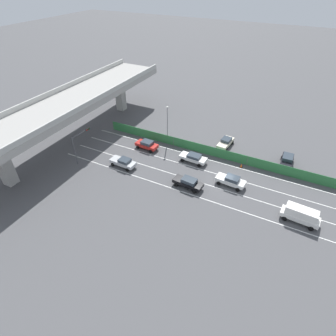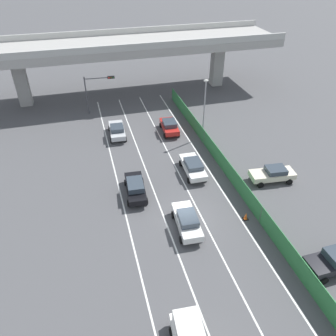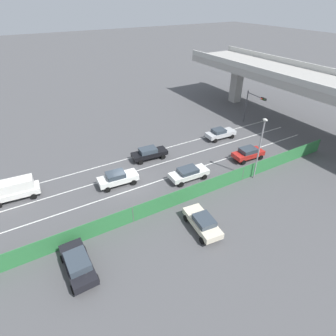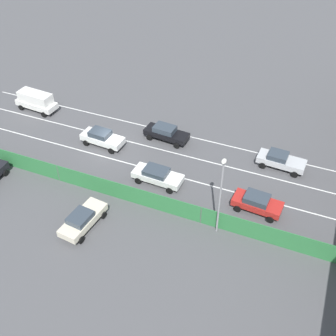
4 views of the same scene
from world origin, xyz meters
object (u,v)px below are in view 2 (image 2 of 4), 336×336
traffic_light (97,87)px  car_sedan_red (169,126)px  parked_sedan_cream (273,174)px  car_sedan_white (187,221)px  car_hatchback_white (193,166)px  street_lamp (205,104)px  traffic_cone (246,216)px  car_sedan_black (135,187)px  car_sedan_silver (117,130)px

traffic_light → car_sedan_red: bearing=-45.4°
parked_sedan_cream → car_sedan_white: bearing=-158.6°
car_hatchback_white → street_lamp: size_ratio=0.63×
parked_sedan_cream → traffic_cone: bearing=-139.3°
traffic_light → street_lamp: size_ratio=0.71×
car_sedan_red → car_sedan_white: car_sedan_white is taller
car_sedan_red → car_sedan_white: size_ratio=0.94×
car_sedan_black → traffic_light: 19.69m
car_sedan_black → street_lamp: street_lamp is taller
car_hatchback_white → parked_sedan_cream: size_ratio=1.01×
traffic_cone → car_sedan_black: bearing=145.7°
car_sedan_black → street_lamp: (10.18, 8.78, 3.64)m
car_sedan_silver → traffic_light: bearing=101.1°
parked_sedan_cream → traffic_light: 26.23m
car_sedan_red → car_sedan_black: car_sedan_red is taller
street_lamp → car_sedan_silver: bearing=162.8°
car_hatchback_white → car_sedan_red: car_sedan_red is taller
car_sedan_silver → street_lamp: street_lamp is taller
street_lamp → traffic_cone: size_ratio=10.51×
traffic_light → street_lamp: 15.81m
car_hatchback_white → traffic_light: size_ratio=0.89×
car_sedan_white → parked_sedan_cream: 11.39m
car_sedan_red → parked_sedan_cream: bearing=-59.9°
car_sedan_white → street_lamp: size_ratio=0.61×
car_sedan_red → car_sedan_silver: 6.65m
car_hatchback_white → car_sedan_red: (0.04, 9.33, 0.04)m
car_hatchback_white → traffic_cone: 8.23m
parked_sedan_cream → traffic_cone: 6.84m
car_sedan_white → car_sedan_silver: car_sedan_white is taller
car_sedan_black → car_hatchback_white: bearing=16.1°
car_sedan_red → car_sedan_black: (-6.57, -11.22, -0.01)m
car_sedan_white → traffic_cone: size_ratio=6.44×
parked_sedan_cream → street_lamp: street_lamp is taller
car_sedan_red → traffic_cone: bearing=-82.6°
car_hatchback_white → car_sedan_white: bearing=-112.6°
traffic_light → car_sedan_silver: bearing=-78.9°
car_sedan_silver → street_lamp: size_ratio=0.62×
parked_sedan_cream → traffic_light: bearing=126.4°
car_sedan_silver → traffic_light: size_ratio=0.87×
car_sedan_silver → traffic_cone: car_sedan_silver is taller
car_sedan_black → traffic_light: size_ratio=0.90×
car_sedan_black → traffic_cone: (8.80, -6.01, -0.56)m
car_sedan_silver → car_sedan_red: bearing=-6.3°
car_sedan_white → parked_sedan_cream: size_ratio=0.98×
car_sedan_silver → parked_sedan_cream: 19.46m
parked_sedan_cream → street_lamp: (-3.79, 10.34, 3.65)m
street_lamp → traffic_cone: street_lamp is taller
street_lamp → car_hatchback_white: bearing=-117.9°
car_sedan_white → car_sedan_silver: bearing=100.9°
car_sedan_black → street_lamp: 13.93m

